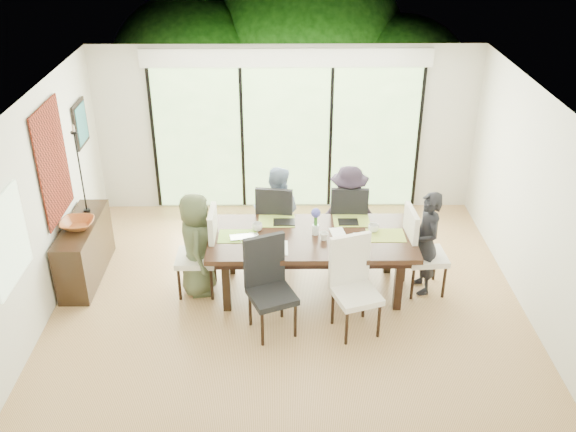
{
  "coord_description": "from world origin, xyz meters",
  "views": [
    {
      "loc": [
        -0.08,
        -7.08,
        4.9
      ],
      "look_at": [
        0.0,
        0.25,
        1.0
      ],
      "focal_mm": 40.0,
      "sensor_mm": 36.0,
      "label": 1
    }
  ],
  "objects_px": {
    "chair_far_left": "(277,220)",
    "cup_b": "(324,236)",
    "cup_a": "(257,227)",
    "chair_far_right": "(348,219)",
    "chair_near_right": "(357,289)",
    "person_right_end": "(426,243)",
    "person_far_left": "(277,214)",
    "bowl": "(77,224)",
    "vase": "(315,230)",
    "table_top": "(312,238)",
    "chair_left_end": "(196,251)",
    "person_far_right": "(348,214)",
    "chair_right_end": "(427,250)",
    "chair_near_left": "(272,289)",
    "sideboard": "(85,250)",
    "laptop": "(245,239)",
    "cup_c": "(373,228)"
  },
  "relations": [
    {
      "from": "table_top",
      "to": "person_far_right",
      "type": "height_order",
      "value": "person_far_right"
    },
    {
      "from": "chair_left_end",
      "to": "laptop",
      "type": "bearing_deg",
      "value": 81.54
    },
    {
      "from": "chair_far_right",
      "to": "person_right_end",
      "type": "bearing_deg",
      "value": 140.68
    },
    {
      "from": "chair_far_left",
      "to": "cup_b",
      "type": "height_order",
      "value": "chair_far_left"
    },
    {
      "from": "chair_far_right",
      "to": "vase",
      "type": "bearing_deg",
      "value": 61.1
    },
    {
      "from": "cup_a",
      "to": "table_top",
      "type": "bearing_deg",
      "value": -12.09
    },
    {
      "from": "cup_b",
      "to": "sideboard",
      "type": "xyz_separation_m",
      "value": [
        -3.21,
        0.47,
        -0.47
      ]
    },
    {
      "from": "table_top",
      "to": "chair_far_right",
      "type": "distance_m",
      "value": 1.03
    },
    {
      "from": "cup_a",
      "to": "cup_b",
      "type": "relative_size",
      "value": 1.24
    },
    {
      "from": "chair_right_end",
      "to": "chair_near_left",
      "type": "xyz_separation_m",
      "value": [
        -2.0,
        -0.87,
        0.0
      ]
    },
    {
      "from": "chair_near_left",
      "to": "sideboard",
      "type": "bearing_deg",
      "value": 131.77
    },
    {
      "from": "chair_far_right",
      "to": "vase",
      "type": "height_order",
      "value": "chair_far_right"
    },
    {
      "from": "table_top",
      "to": "cup_b",
      "type": "height_order",
      "value": "cup_b"
    },
    {
      "from": "chair_far_left",
      "to": "vase",
      "type": "relative_size",
      "value": 9.17
    },
    {
      "from": "chair_near_right",
      "to": "cup_c",
      "type": "bearing_deg",
      "value": 54.11
    },
    {
      "from": "cup_a",
      "to": "cup_b",
      "type": "height_order",
      "value": "cup_a"
    },
    {
      "from": "vase",
      "to": "cup_b",
      "type": "distance_m",
      "value": 0.18
    },
    {
      "from": "chair_near_right",
      "to": "person_far_left",
      "type": "relative_size",
      "value": 0.85
    },
    {
      "from": "person_far_right",
      "to": "table_top",
      "type": "bearing_deg",
      "value": 55.13
    },
    {
      "from": "cup_b",
      "to": "cup_c",
      "type": "relative_size",
      "value": 0.81
    },
    {
      "from": "chair_far_left",
      "to": "person_right_end",
      "type": "bearing_deg",
      "value": 164.87
    },
    {
      "from": "chair_right_end",
      "to": "laptop",
      "type": "height_order",
      "value": "chair_right_end"
    },
    {
      "from": "person_far_right",
      "to": "chair_far_right",
      "type": "bearing_deg",
      "value": -91.34
    },
    {
      "from": "chair_far_right",
      "to": "chair_near_right",
      "type": "distance_m",
      "value": 1.72
    },
    {
      "from": "chair_far_right",
      "to": "chair_near_left",
      "type": "bearing_deg",
      "value": 61.7
    },
    {
      "from": "cup_a",
      "to": "sideboard",
      "type": "distance_m",
      "value": 2.42
    },
    {
      "from": "person_far_left",
      "to": "person_far_right",
      "type": "bearing_deg",
      "value": -168.13
    },
    {
      "from": "table_top",
      "to": "person_right_end",
      "type": "bearing_deg",
      "value": 0.0
    },
    {
      "from": "chair_far_right",
      "to": "vase",
      "type": "xyz_separation_m",
      "value": [
        -0.5,
        -0.8,
        0.29
      ]
    },
    {
      "from": "person_far_left",
      "to": "bowl",
      "type": "height_order",
      "value": "person_far_left"
    },
    {
      "from": "chair_left_end",
      "to": "person_far_right",
      "type": "xyz_separation_m",
      "value": [
        2.05,
        0.83,
        0.1
      ]
    },
    {
      "from": "chair_far_right",
      "to": "person_far_right",
      "type": "xyz_separation_m",
      "value": [
        0.0,
        -0.02,
        0.1
      ]
    },
    {
      "from": "cup_b",
      "to": "bowl",
      "type": "distance_m",
      "value": 3.23
    },
    {
      "from": "chair_right_end",
      "to": "cup_a",
      "type": "relative_size",
      "value": 8.87
    },
    {
      "from": "chair_far_left",
      "to": "chair_right_end",
      "type": "bearing_deg",
      "value": 165.09
    },
    {
      "from": "chair_far_left",
      "to": "cup_b",
      "type": "bearing_deg",
      "value": 130.92
    },
    {
      "from": "table_top",
      "to": "chair_far_right",
      "type": "xyz_separation_m",
      "value": [
        0.55,
        0.85,
        -0.19
      ]
    },
    {
      "from": "chair_near_left",
      "to": "vase",
      "type": "distance_m",
      "value": 1.11
    },
    {
      "from": "vase",
      "to": "table_top",
      "type": "bearing_deg",
      "value": -135.0
    },
    {
      "from": "person_far_right",
      "to": "laptop",
      "type": "height_order",
      "value": "person_far_right"
    },
    {
      "from": "chair_far_left",
      "to": "laptop",
      "type": "xyz_separation_m",
      "value": [
        -0.4,
        -0.95,
        0.23
      ]
    },
    {
      "from": "person_far_right",
      "to": "cup_b",
      "type": "height_order",
      "value": "person_far_right"
    },
    {
      "from": "table_top",
      "to": "chair_right_end",
      "type": "distance_m",
      "value": 1.51
    },
    {
      "from": "table_top",
      "to": "chair_far_left",
      "type": "xyz_separation_m",
      "value": [
        -0.45,
        0.85,
        -0.19
      ]
    },
    {
      "from": "person_right_end",
      "to": "bowl",
      "type": "xyz_separation_m",
      "value": [
        -4.54,
        0.27,
        0.16
      ]
    },
    {
      "from": "person_right_end",
      "to": "bowl",
      "type": "distance_m",
      "value": 4.55
    },
    {
      "from": "person_far_right",
      "to": "vase",
      "type": "height_order",
      "value": "person_far_right"
    },
    {
      "from": "person_right_end",
      "to": "cup_a",
      "type": "distance_m",
      "value": 2.19
    },
    {
      "from": "chair_left_end",
      "to": "person_far_left",
      "type": "height_order",
      "value": "person_far_left"
    },
    {
      "from": "chair_far_right",
      "to": "cup_a",
      "type": "height_order",
      "value": "chair_far_right"
    }
  ]
}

